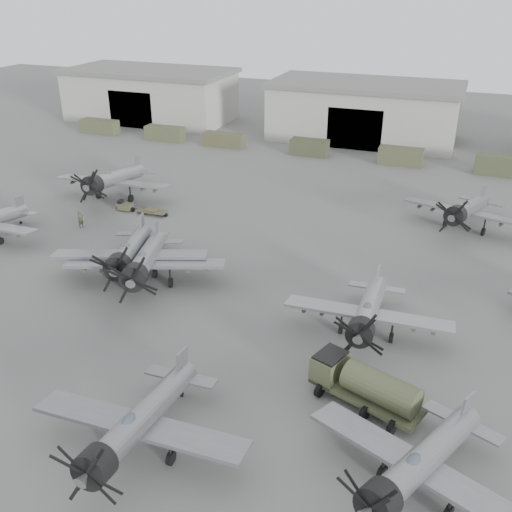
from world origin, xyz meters
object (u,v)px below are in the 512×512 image
(aircraft_near_1, at_px, (136,425))
(aircraft_far_0, at_px, (112,180))
(tug_trailer, at_px, (135,208))
(ground_crew, at_px, (81,219))
(aircraft_mid_1, at_px, (144,262))
(aircraft_far_1, at_px, (467,210))
(aircraft_extra_531, at_px, (129,252))
(aircraft_mid_2, at_px, (368,312))
(fuel_tanker, at_px, (366,384))
(aircraft_near_2, at_px, (417,466))

(aircraft_near_1, height_order, aircraft_far_0, aircraft_far_0)
(tug_trailer, distance_m, ground_crew, 6.41)
(aircraft_mid_1, xyz_separation_m, ground_crew, (-12.75, 8.55, -1.48))
(aircraft_mid_1, bearing_deg, tug_trailer, 104.35)
(aircraft_far_1, xyz_separation_m, ground_crew, (-36.89, -13.05, -1.39))
(aircraft_near_1, height_order, aircraft_mid_1, aircraft_mid_1)
(aircraft_near_1, distance_m, aircraft_mid_1, 18.80)
(aircraft_far_0, relative_size, aircraft_extra_531, 1.05)
(aircraft_mid_2, xyz_separation_m, aircraft_far_1, (5.64, 22.50, 0.13))
(aircraft_mid_2, xyz_separation_m, tug_trailer, (-28.33, 15.14, -1.74))
(fuel_tanker, distance_m, tug_trailer, 36.99)
(fuel_tanker, bearing_deg, aircraft_far_1, 101.22)
(aircraft_near_2, relative_size, aircraft_extra_531, 0.91)
(fuel_tanker, bearing_deg, aircraft_far_0, 163.81)
(aircraft_far_0, bearing_deg, fuel_tanker, -40.83)
(aircraft_near_1, bearing_deg, ground_crew, 130.10)
(aircraft_far_1, bearing_deg, ground_crew, -145.71)
(aircraft_near_2, bearing_deg, aircraft_mid_1, 171.43)
(aircraft_mid_1, relative_size, ground_crew, 7.11)
(tug_trailer, height_order, ground_crew, ground_crew)
(ground_crew, bearing_deg, aircraft_near_2, -102.79)
(aircraft_mid_2, bearing_deg, aircraft_near_1, -123.29)
(aircraft_mid_1, height_order, aircraft_extra_531, same)
(aircraft_near_1, xyz_separation_m, ground_crew, (-21.96, 24.94, -1.30))
(aircraft_mid_1, bearing_deg, aircraft_mid_2, -23.05)
(aircraft_far_1, distance_m, fuel_tanker, 29.84)
(aircraft_near_1, relative_size, aircraft_far_0, 0.89)
(aircraft_far_0, bearing_deg, aircraft_far_1, 2.57)
(aircraft_mid_1, xyz_separation_m, tug_trailer, (-9.83, 14.24, -1.97))
(aircraft_near_1, relative_size, aircraft_extra_531, 0.93)
(tug_trailer, bearing_deg, aircraft_mid_1, -56.15)
(aircraft_mid_1, height_order, tug_trailer, aircraft_mid_1)
(ground_crew, bearing_deg, tug_trailer, -7.99)
(aircraft_near_2, relative_size, aircraft_far_1, 0.93)
(aircraft_near_2, bearing_deg, aircraft_far_1, 111.09)
(aircraft_far_1, bearing_deg, aircraft_mid_1, -123.37)
(aircraft_mid_1, relative_size, fuel_tanker, 1.80)
(aircraft_far_0, xyz_separation_m, aircraft_extra_531, (11.97, -15.50, -0.09))
(aircraft_near_2, distance_m, aircraft_far_1, 35.58)
(aircraft_mid_1, bearing_deg, aircraft_far_1, 21.56)
(aircraft_near_1, xyz_separation_m, tug_trailer, (-19.04, 30.63, -1.78))
(aircraft_mid_2, height_order, ground_crew, aircraft_mid_2)
(aircraft_far_0, xyz_separation_m, tug_trailer, (4.24, -2.28, -2.05))
(aircraft_mid_2, bearing_deg, aircraft_extra_531, 172.32)
(fuel_tanker, distance_m, ground_crew, 36.45)
(aircraft_extra_531, distance_m, fuel_tanker, 23.64)
(aircraft_far_1, bearing_deg, aircraft_mid_2, -89.26)
(aircraft_near_2, relative_size, ground_crew, 6.45)
(aircraft_near_1, height_order, ground_crew, aircraft_near_1)
(aircraft_extra_531, xyz_separation_m, ground_crew, (-10.65, 7.53, -1.48))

